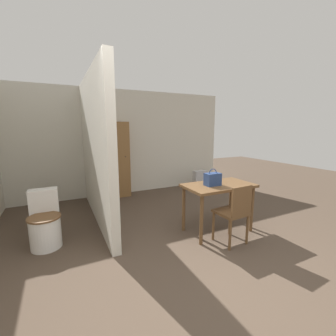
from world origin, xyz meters
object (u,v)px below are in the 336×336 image
at_px(dining_table, 218,191).
at_px(space_heater, 200,180).
at_px(wooden_chair, 234,211).
at_px(toilet, 45,224).
at_px(wooden_cabinet, 118,160).
at_px(handbag, 213,179).

xyz_separation_m(dining_table, space_heater, (1.13, 2.15, -0.41)).
distance_m(wooden_chair, space_heater, 2.84).
relative_size(dining_table, toilet, 1.41).
height_order(wooden_chair, wooden_cabinet, wooden_cabinet).
xyz_separation_m(handbag, wooden_cabinet, (-0.82, 2.53, 0.02)).
xyz_separation_m(wooden_chair, space_heater, (1.19, 2.57, -0.23)).
bearing_deg(toilet, space_heater, 22.25).
distance_m(wooden_cabinet, space_heater, 2.20).
bearing_deg(wooden_chair, dining_table, 78.46).
distance_m(handbag, space_heater, 2.57).
bearing_deg(dining_table, handbag, -176.76).
height_order(toilet, handbag, handbag).
bearing_deg(space_heater, dining_table, -117.73).
relative_size(dining_table, handbag, 4.15).
bearing_deg(handbag, space_heater, 59.79).
height_order(dining_table, space_heater, dining_table).
bearing_deg(wooden_cabinet, handbag, -72.13).
height_order(dining_table, wooden_chair, wooden_chair).
distance_m(dining_table, handbag, 0.24).
relative_size(dining_table, wooden_cabinet, 0.61).
xyz_separation_m(handbag, space_heater, (1.25, 2.15, -0.61)).
distance_m(handbag, wooden_cabinet, 2.66).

